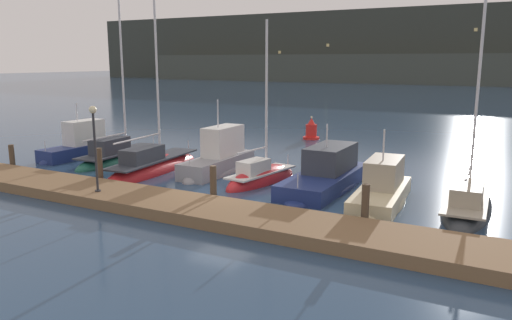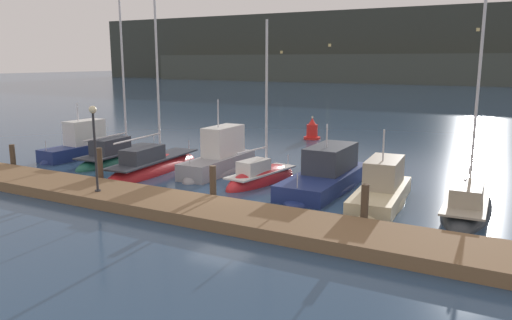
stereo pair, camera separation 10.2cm
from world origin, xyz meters
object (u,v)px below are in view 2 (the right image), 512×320
object	(u,v)px
motorboat_berth_4	(219,164)
channel_buoy	(312,131)
sailboat_berth_2	(120,158)
motorboat_berth_7	(381,197)
sailboat_berth_3	(153,169)
sailboat_berth_8	(467,206)
sailboat_berth_5	(261,180)
dock_lamppost	(94,134)
motorboat_berth_6	(326,180)
motorboat_berth_1	(80,151)
rowboat_adrift	(99,138)

from	to	relation	value
motorboat_berth_4	channel_buoy	xyz separation A→B (m)	(-0.04, 13.16, 0.20)
sailboat_berth_2	motorboat_berth_7	bearing A→B (deg)	-5.52
sailboat_berth_3	sailboat_berth_8	world-z (taller)	sailboat_berth_3
sailboat_berth_5	channel_buoy	distance (m)	14.35
sailboat_berth_8	dock_lamppost	world-z (taller)	sailboat_berth_8
motorboat_berth_6	dock_lamppost	world-z (taller)	dock_lamppost
motorboat_berth_4	motorboat_berth_6	bearing A→B (deg)	-3.07
motorboat_berth_1	sailboat_berth_2	distance (m)	2.97
sailboat_berth_3	dock_lamppost	bearing A→B (deg)	-72.60
motorboat_berth_6	channel_buoy	distance (m)	14.87
motorboat_berth_6	sailboat_berth_2	bearing A→B (deg)	179.31
sailboat_berth_5	rowboat_adrift	distance (m)	19.03
rowboat_adrift	channel_buoy	bearing A→B (deg)	26.43
sailboat_berth_2	dock_lamppost	xyz separation A→B (m)	(5.49, -7.04, 2.72)
motorboat_berth_4	dock_lamppost	size ratio (longest dim) A/B	1.65
sailboat_berth_3	dock_lamppost	xyz separation A→B (m)	(1.78, -5.69, 2.76)
sailboat_berth_2	motorboat_berth_4	xyz separation A→B (m)	(6.93, 0.17, 0.25)
rowboat_adrift	sailboat_berth_8	bearing A→B (deg)	-13.69
motorboat_berth_6	dock_lamppost	size ratio (longest dim) A/B	2.07
motorboat_berth_1	sailboat_berth_8	xyz separation A→B (m)	(22.35, -0.32, -0.28)
sailboat_berth_5	channel_buoy	world-z (taller)	sailboat_berth_5
sailboat_berth_8	motorboat_berth_6	bearing A→B (deg)	175.43
motorboat_berth_6	motorboat_berth_4	bearing A→B (deg)	176.93
motorboat_berth_6	sailboat_berth_8	size ratio (longest dim) A/B	0.79
motorboat_berth_1	sailboat_berth_5	size ratio (longest dim) A/B	0.64
motorboat_berth_1	sailboat_berth_3	xyz separation A→B (m)	(6.65, -1.02, -0.26)
motorboat_berth_7	dock_lamppost	distance (m)	12.26
motorboat_berth_1	motorboat_berth_6	distance (m)	16.08
motorboat_berth_7	sailboat_berth_2	bearing A→B (deg)	174.48
motorboat_berth_6	sailboat_berth_8	world-z (taller)	sailboat_berth_8
channel_buoy	motorboat_berth_6	bearing A→B (deg)	-65.17
motorboat_berth_4	motorboat_berth_7	bearing A→B (deg)	-10.67
sailboat_berth_5	dock_lamppost	bearing A→B (deg)	-124.99
motorboat_berth_6	rowboat_adrift	world-z (taller)	motorboat_berth_6
sailboat_berth_3	motorboat_berth_7	bearing A→B (deg)	-0.96
channel_buoy	sailboat_berth_8	bearing A→B (deg)	-48.19
motorboat_berth_4	channel_buoy	bearing A→B (deg)	90.15
sailboat_berth_3	sailboat_berth_8	xyz separation A→B (m)	(15.71, 0.69, -0.01)
sailboat_berth_2	motorboat_berth_6	xyz separation A→B (m)	(13.14, -0.16, 0.18)
motorboat_berth_1	dock_lamppost	xyz separation A→B (m)	(8.43, -6.71, 2.49)
sailboat_berth_3	dock_lamppost	distance (m)	6.57
sailboat_berth_5	sailboat_berth_8	xyz separation A→B (m)	(9.47, 0.02, 0.02)
sailboat_berth_5	motorboat_berth_6	bearing A→B (deg)	9.19
sailboat_berth_8	rowboat_adrift	xyz separation A→B (m)	(-27.29, 6.65, -0.13)
sailboat_berth_2	sailboat_berth_8	bearing A→B (deg)	-1.95
sailboat_berth_5	motorboat_berth_6	size ratio (longest dim) A/B	1.15
sailboat_berth_3	rowboat_adrift	distance (m)	13.72
sailboat_berth_3	motorboat_berth_1	bearing A→B (deg)	171.32
motorboat_berth_1	motorboat_berth_6	bearing A→B (deg)	0.63
motorboat_berth_6	sailboat_berth_3	bearing A→B (deg)	-172.79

